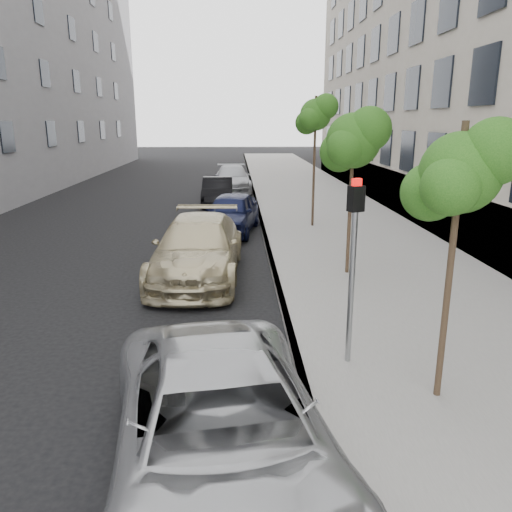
{
  "coord_description": "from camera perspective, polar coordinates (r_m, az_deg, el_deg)",
  "views": [
    {
      "loc": [
        0.09,
        -5.33,
        4.28
      ],
      "look_at": [
        0.51,
        4.85,
        1.5
      ],
      "focal_mm": 35.0,
      "sensor_mm": 36.0,
      "label": 1
    }
  ],
  "objects": [
    {
      "name": "curb",
      "position": [
        29.65,
        -0.22,
        7.09
      ],
      "size": [
        0.15,
        72.0,
        0.14
      ],
      "primitive_type": "cube",
      "color": "#9E9B93",
      "rests_on": "ground"
    },
    {
      "name": "tree_mid",
      "position": [
        13.7,
        11.17,
        12.82
      ],
      "size": [
        1.77,
        1.57,
        4.5
      ],
      "color": "#38281C",
      "rests_on": "sidewalk"
    },
    {
      "name": "sidewalk",
      "position": [
        29.93,
        5.81,
        7.09
      ],
      "size": [
        6.4,
        72.0,
        0.14
      ],
      "primitive_type": "cube",
      "color": "gray",
      "rests_on": "ground"
    },
    {
      "name": "ground",
      "position": [
        6.84,
        -2.82,
        -23.53
      ],
      "size": [
        160.0,
        160.0,
        0.0
      ],
      "primitive_type": "plane",
      "color": "black",
      "rests_on": "ground"
    },
    {
      "name": "sedan_black",
      "position": [
        25.99,
        -4.4,
        7.34
      ],
      "size": [
        1.54,
        4.36,
        1.44
      ],
      "primitive_type": "imported",
      "rotation": [
        0.0,
        0.0,
        0.01
      ],
      "color": "black",
      "rests_on": "ground"
    },
    {
      "name": "suv",
      "position": [
        14.01,
        -6.65,
        0.9
      ],
      "size": [
        2.6,
        5.83,
        1.66
      ],
      "primitive_type": "imported",
      "rotation": [
        0.0,
        0.0,
        -0.05
      ],
      "color": "#BEB087",
      "rests_on": "ground"
    },
    {
      "name": "sedan_rear",
      "position": [
        31.37,
        -2.71,
        8.82
      ],
      "size": [
        2.37,
        5.41,
        1.55
      ],
      "primitive_type": "imported",
      "rotation": [
        0.0,
        0.0,
        0.04
      ],
      "color": "#A3A6AB",
      "rests_on": "ground"
    },
    {
      "name": "tree_far",
      "position": [
        20.08,
        6.91,
        15.7
      ],
      "size": [
        1.59,
        1.39,
        5.13
      ],
      "color": "#38281C",
      "rests_on": "sidewalk"
    },
    {
      "name": "signal_pole",
      "position": [
        8.53,
        11.05,
        0.54
      ],
      "size": [
        0.29,
        0.26,
        3.23
      ],
      "rotation": [
        0.0,
        0.0,
        0.39
      ],
      "color": "#939699",
      "rests_on": "sidewalk"
    },
    {
      "name": "minivan",
      "position": [
        6.21,
        -3.91,
        -19.27
      ],
      "size": [
        3.36,
        5.83,
        1.53
      ],
      "primitive_type": "imported",
      "rotation": [
        0.0,
        0.0,
        0.16
      ],
      "color": "#AFB0B4",
      "rests_on": "ground"
    },
    {
      "name": "tree_near",
      "position": [
        7.55,
        22.49,
        8.73
      ],
      "size": [
        1.53,
        1.33,
        4.19
      ],
      "color": "#38281C",
      "rests_on": "sidewalk"
    },
    {
      "name": "sedan_blue",
      "position": [
        19.59,
        -2.87,
        4.92
      ],
      "size": [
        2.58,
        4.78,
        1.55
      ],
      "primitive_type": "imported",
      "rotation": [
        0.0,
        0.0,
        -0.17
      ],
      "color": "#0F1434",
      "rests_on": "ground"
    }
  ]
}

